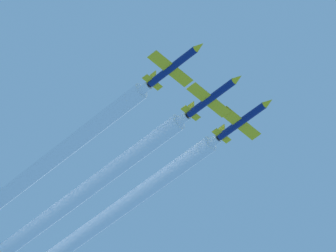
{
  "coord_description": "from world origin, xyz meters",
  "views": [
    {
      "loc": [
        89.05,
        78.85,
        2.99
      ],
      "look_at": [
        -0.07,
        -8.37,
        146.77
      ],
      "focal_mm": 136.01,
      "sensor_mm": 36.0,
      "label": 1
    }
  ],
  "objects": [
    {
      "name": "jet_far_left",
      "position": [
        -7.2,
        0.4,
        146.92
      ],
      "size": [
        7.67,
        11.17,
        2.68
      ],
      "color": "navy"
    },
    {
      "name": "smoke_trail_center",
      "position": [
        7.52,
        -25.12,
        146.78
      ],
      "size": [
        2.56,
        40.61,
        2.56
      ],
      "color": "white"
    },
    {
      "name": "smoke_trail_inner_left",
      "position": [
        -0.53,
        -27.74,
        146.64
      ],
      "size": [
        2.56,
        45.91,
        2.56
      ],
      "color": "white"
    },
    {
      "name": "smoke_trail_far_left",
      "position": [
        -7.2,
        -24.69,
        146.9
      ],
      "size": [
        2.56,
        39.92,
        2.56
      ],
      "color": "white"
    },
    {
      "name": "jet_center",
      "position": [
        7.52,
        0.31,
        146.81
      ],
      "size": [
        7.67,
        11.17,
        2.68
      ],
      "color": "navy"
    },
    {
      "name": "jet_inner_left",
      "position": [
        -0.53,
        0.34,
        146.66
      ],
      "size": [
        7.67,
        11.17,
        2.68
      ],
      "color": "navy"
    }
  ]
}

